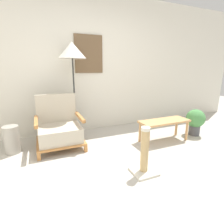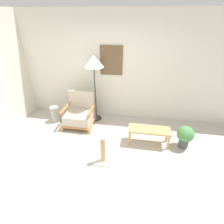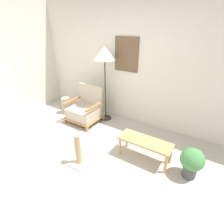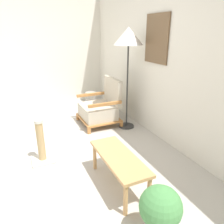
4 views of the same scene
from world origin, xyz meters
name	(u,v)px [view 3 (image 3 of 4)]	position (x,y,z in m)	size (l,w,h in m)	color
ground_plane	(66,166)	(0.00, 0.00, 0.00)	(14.00, 14.00, 0.00)	#B7B2A8
wall_back	(127,64)	(0.00, 2.06, 1.35)	(8.00, 0.09, 2.70)	silver
armchair	(85,109)	(-0.72, 1.36, 0.31)	(0.73, 0.67, 0.86)	#B2753D
floor_lamp	(105,56)	(-0.38, 1.73, 1.53)	(0.48, 0.48, 1.72)	#2D2D2D
coffee_table	(145,143)	(1.03, 0.88, 0.33)	(0.91, 0.34, 0.39)	tan
vase	(66,105)	(-1.43, 1.42, 0.21)	(0.23, 0.23, 0.43)	#9E998E
potted_plant	(192,161)	(1.78, 0.88, 0.30)	(0.35, 0.35, 0.51)	#4C4C51
scratching_post	(78,153)	(0.15, 0.17, 0.22)	(0.30, 0.30, 0.60)	beige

